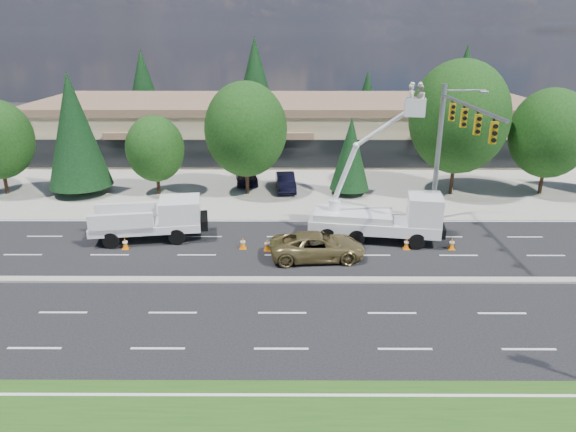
{
  "coord_description": "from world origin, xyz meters",
  "views": [
    {
      "loc": [
        0.34,
        -23.65,
        12.09
      ],
      "look_at": [
        0.24,
        3.18,
        2.4
      ],
      "focal_mm": 32.0,
      "sensor_mm": 36.0,
      "label": 1
    }
  ],
  "objects_px": {
    "utility_pickup": "(155,223)",
    "minivan": "(318,246)",
    "bucket_truck": "(386,209)",
    "signal_mast": "(451,137)"
  },
  "relations": [
    {
      "from": "bucket_truck",
      "to": "minivan",
      "type": "distance_m",
      "value": 5.17
    },
    {
      "from": "minivan",
      "to": "bucket_truck",
      "type": "bearing_deg",
      "value": -62.0
    },
    {
      "from": "bucket_truck",
      "to": "utility_pickup",
      "type": "bearing_deg",
      "value": -171.47
    },
    {
      "from": "bucket_truck",
      "to": "minivan",
      "type": "height_order",
      "value": "bucket_truck"
    },
    {
      "from": "signal_mast",
      "to": "minivan",
      "type": "height_order",
      "value": "signal_mast"
    },
    {
      "from": "utility_pickup",
      "to": "minivan",
      "type": "xyz_separation_m",
      "value": [
        9.83,
        -2.86,
        -0.29
      ]
    },
    {
      "from": "signal_mast",
      "to": "bucket_truck",
      "type": "distance_m",
      "value": 5.84
    },
    {
      "from": "utility_pickup",
      "to": "minivan",
      "type": "relative_size",
      "value": 1.28
    },
    {
      "from": "bucket_truck",
      "to": "signal_mast",
      "type": "bearing_deg",
      "value": 30.8
    },
    {
      "from": "utility_pickup",
      "to": "bucket_truck",
      "type": "distance_m",
      "value": 14.1
    }
  ]
}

